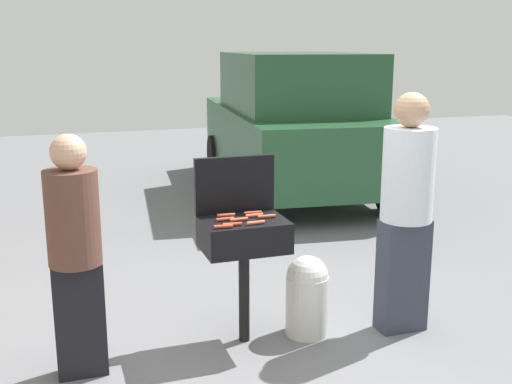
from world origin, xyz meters
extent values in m
plane|color=slate|center=(0.00, 0.00, 0.00)|extent=(24.00, 24.00, 0.00)
cylinder|color=black|center=(-0.17, 0.17, 0.35)|extent=(0.08, 0.08, 0.71)
cube|color=black|center=(-0.17, 0.17, 0.82)|extent=(0.60, 0.44, 0.22)
cube|color=black|center=(-0.17, 0.39, 1.14)|extent=(0.60, 0.05, 0.42)
cylinder|color=#AD4228|center=(-0.30, 0.19, 0.94)|extent=(0.13, 0.03, 0.03)
cylinder|color=#C6593D|center=(-0.08, 0.22, 0.94)|extent=(0.13, 0.03, 0.03)
cylinder|color=#AD4228|center=(-0.06, 0.29, 0.94)|extent=(0.13, 0.04, 0.03)
cylinder|color=#C6593D|center=(-0.13, 0.04, 0.94)|extent=(0.13, 0.03, 0.03)
cylinder|color=#B74C33|center=(-0.21, 0.15, 0.94)|extent=(0.13, 0.03, 0.03)
cylinder|color=#AD4228|center=(-0.36, 0.02, 0.94)|extent=(0.13, 0.04, 0.03)
cylinder|color=#AD4228|center=(-0.29, 0.05, 0.94)|extent=(0.13, 0.04, 0.03)
cylinder|color=#B74C33|center=(-0.27, 0.29, 0.94)|extent=(0.13, 0.04, 0.03)
cylinder|color=#B74C33|center=(0.00, 0.17, 0.94)|extent=(0.13, 0.03, 0.03)
cylinder|color=silver|center=(0.31, 0.13, 0.23)|extent=(0.32, 0.32, 0.46)
sphere|color=silver|center=(0.31, 0.13, 0.46)|extent=(0.31, 0.31, 0.31)
cube|color=black|center=(-1.34, 0.06, 0.39)|extent=(0.32, 0.18, 0.77)
cylinder|color=brown|center=(-1.34, 0.06, 1.08)|extent=(0.34, 0.34, 0.61)
sphere|color=tan|center=(-1.34, 0.06, 1.50)|extent=(0.23, 0.23, 0.23)
cube|color=#333847|center=(1.03, -0.02, 0.44)|extent=(0.36, 0.20, 0.87)
cylinder|color=silver|center=(1.03, -0.02, 1.22)|extent=(0.38, 0.38, 0.69)
sphere|color=tan|center=(1.03, -0.02, 1.69)|extent=(0.25, 0.25, 0.25)
cube|color=#234C2D|center=(1.98, 4.63, 0.77)|extent=(2.38, 4.58, 0.90)
cube|color=#234C2D|center=(1.96, 4.43, 1.62)|extent=(2.04, 2.78, 0.80)
cylinder|color=black|center=(2.71, 3.00, 0.32)|extent=(0.29, 0.66, 0.64)
cylinder|color=black|center=(0.91, 3.20, 0.32)|extent=(0.29, 0.66, 0.64)
cylinder|color=black|center=(3.05, 6.06, 0.32)|extent=(0.29, 0.66, 0.64)
cylinder|color=black|center=(1.25, 6.26, 0.32)|extent=(0.29, 0.66, 0.64)
camera|label=1|loc=(-1.46, -3.92, 2.15)|focal=44.09mm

